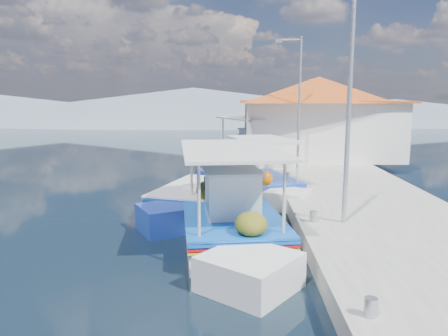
{
  "coord_description": "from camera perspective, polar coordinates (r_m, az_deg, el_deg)",
  "views": [
    {
      "loc": [
        1.78,
        -9.11,
        3.79
      ],
      "look_at": [
        1.29,
        5.9,
        1.3
      ],
      "focal_mm": 34.41,
      "sensor_mm": 36.0,
      "label": 1
    }
  ],
  "objects": [
    {
      "name": "harbor_building",
      "position": [
        24.54,
        12.34,
        6.82
      ],
      "size": [
        10.49,
        10.49,
        4.4
      ],
      "color": "silver",
      "rests_on": "quay"
    },
    {
      "name": "main_caique",
      "position": [
        11.56,
        0.93,
        -6.95
      ],
      "size": [
        3.22,
        8.3,
        2.76
      ],
      "rotation": [
        0.0,
        0.0,
        -0.15
      ],
      "color": "silver",
      "rests_on": "ground"
    },
    {
      "name": "ground",
      "position": [
        10.03,
        -8.71,
        -12.89
      ],
      "size": [
        160.0,
        160.0,
        0.0
      ],
      "primitive_type": "plane",
      "color": "black",
      "rests_on": "ground"
    },
    {
      "name": "lamp_post_near",
      "position": [
        11.44,
        15.89,
        9.38
      ],
      "size": [
        1.21,
        0.14,
        6.0
      ],
      "color": "#A5A8AD",
      "rests_on": "quay"
    },
    {
      "name": "caique_far",
      "position": [
        23.68,
        3.89,
        1.52
      ],
      "size": [
        4.72,
        7.7,
        2.97
      ],
      "rotation": [
        0.0,
        0.0,
        -0.43
      ],
      "color": "silver",
      "rests_on": "ground"
    },
    {
      "name": "lamp_post_far",
      "position": [
        20.3,
        9.74,
        9.45
      ],
      "size": [
        1.21,
        0.14,
        6.0
      ],
      "color": "#A5A8AD",
      "rests_on": "quay"
    },
    {
      "name": "mountain_ridge",
      "position": [
        65.31,
        6.12,
        7.81
      ],
      "size": [
        171.4,
        96.0,
        5.5
      ],
      "color": "slate",
      "rests_on": "ground"
    },
    {
      "name": "caique_green_canopy",
      "position": [
        17.03,
        5.27,
        -2.23
      ],
      "size": [
        3.25,
        6.21,
        2.44
      ],
      "rotation": [
        0.0,
        0.0,
        -0.32
      ],
      "color": "silver",
      "rests_on": "ground"
    },
    {
      "name": "caique_blue_hull",
      "position": [
        14.7,
        -3.74,
        -4.2
      ],
      "size": [
        3.26,
        6.72,
        1.24
      ],
      "rotation": [
        0.0,
        0.0,
        0.27
      ],
      "color": "#1A3AA0",
      "rests_on": "ground"
    },
    {
      "name": "quay",
      "position": [
        16.06,
        16.73,
        -3.73
      ],
      "size": [
        5.0,
        44.0,
        0.5
      ],
      "primitive_type": "cube",
      "color": "#AFACA4",
      "rests_on": "ground"
    },
    {
      "name": "bollards",
      "position": [
        14.84,
        9.67,
        -2.94
      ],
      "size": [
        0.2,
        17.2,
        0.3
      ],
      "color": "#A5A8AD",
      "rests_on": "quay"
    }
  ]
}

